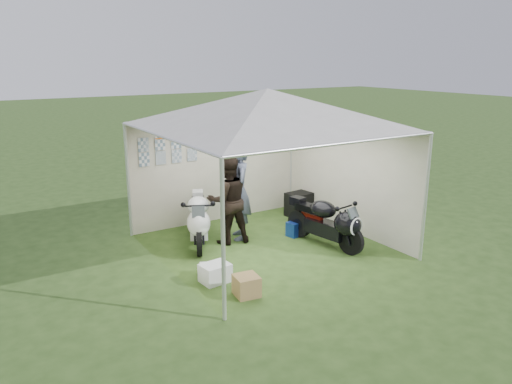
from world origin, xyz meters
TOP-DOWN VIEW (x-y plane):
  - ground at (0.00, 0.00)m, footprint 80.00×80.00m
  - canopy_tent at (-0.00, 0.03)m, footprint 5.66×5.66m
  - motorcycle_white at (-1.04, 0.81)m, footprint 1.03×1.80m
  - motorcycle_black at (1.02, -0.60)m, footprint 0.60×1.84m
  - paddock_stand at (0.88, 0.23)m, footprint 0.43×0.31m
  - person_dark_jacket at (-0.49, 0.61)m, footprint 0.94×0.79m
  - person_blue_jacket at (-0.19, 0.72)m, footprint 0.68×0.82m
  - equipment_box at (1.70, 1.26)m, footprint 0.59×0.50m
  - crate_0 at (-1.55, -0.85)m, footprint 0.49×0.39m
  - crate_1 at (-1.36, -1.53)m, footprint 0.40×0.40m
  - crate_2 at (-1.55, -0.60)m, footprint 0.36×0.34m

SIDE VIEW (x-z plane):
  - ground at x=0.00m, z-range 0.00..0.00m
  - crate_2 at x=-1.55m, z-range 0.00..0.21m
  - paddock_stand at x=0.88m, z-range 0.00..0.30m
  - crate_0 at x=-1.55m, z-range 0.00..0.30m
  - crate_1 at x=-1.36m, z-range 0.00..0.32m
  - equipment_box at x=1.70m, z-range 0.00..0.54m
  - motorcycle_black at x=1.02m, z-range 0.05..0.96m
  - motorcycle_white at x=-1.04m, z-range 0.05..1.00m
  - person_dark_jacket at x=-0.49m, z-range 0.00..1.73m
  - person_blue_jacket at x=-0.19m, z-range 0.00..1.92m
  - canopy_tent at x=0.00m, z-range 1.08..4.08m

